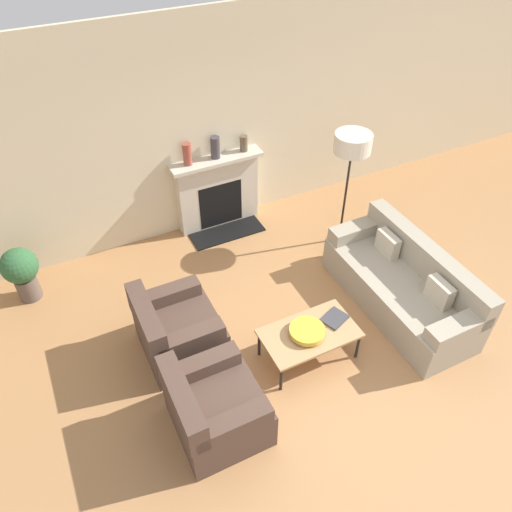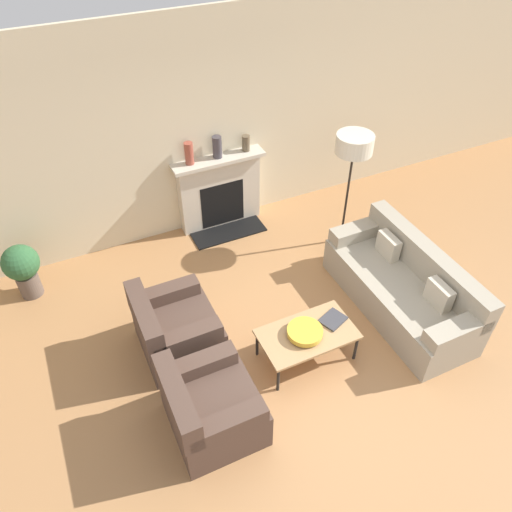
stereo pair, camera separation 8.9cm
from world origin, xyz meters
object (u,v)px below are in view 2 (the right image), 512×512
(bowl, at_px, (305,332))
(mantel_vase_center_right, at_px, (246,143))
(armchair_near, at_px, (210,408))
(couch, at_px, (403,287))
(coffee_table, at_px, (307,335))
(fireplace, at_px, (220,192))
(floor_lamp, at_px, (354,150))
(mantel_vase_center_left, at_px, (217,147))
(book, at_px, (333,320))
(potted_plant, at_px, (22,267))
(mantel_vase_left, at_px, (189,153))
(armchair_far, at_px, (175,330))

(bowl, bearing_deg, mantel_vase_center_right, 78.58)
(armchair_near, height_order, mantel_vase_center_right, mantel_vase_center_right)
(couch, height_order, coffee_table, couch)
(couch, relative_size, coffee_table, 1.98)
(fireplace, height_order, armchair_near, fireplace)
(armchair_near, xyz_separation_m, bowl, (1.19, 0.33, 0.13))
(floor_lamp, xyz_separation_m, mantel_vase_center_left, (-1.35, 1.10, -0.19))
(couch, bearing_deg, book, -82.35)
(mantel_vase_center_left, xyz_separation_m, potted_plant, (-2.67, -0.36, -0.78))
(mantel_vase_center_left, bearing_deg, bowl, -92.72)
(couch, relative_size, mantel_vase_left, 6.76)
(coffee_table, xyz_separation_m, mantel_vase_center_left, (0.08, 2.64, 0.85))
(coffee_table, xyz_separation_m, bowl, (-0.04, -0.01, 0.08))
(book, relative_size, mantel_vase_center_right, 1.50)
(floor_lamp, relative_size, potted_plant, 2.22)
(potted_plant, bearing_deg, armchair_far, -49.44)
(mantel_vase_left, bearing_deg, mantel_vase_center_right, 0.00)
(floor_lamp, bearing_deg, armchair_far, -162.53)
(mantel_vase_left, relative_size, mantel_vase_center_left, 1.01)
(fireplace, xyz_separation_m, mantel_vase_center_right, (0.41, 0.02, 0.65))
(potted_plant, bearing_deg, book, -37.52)
(mantel_vase_center_left, bearing_deg, armchair_far, -124.11)
(book, relative_size, mantel_vase_left, 1.09)
(coffee_table, xyz_separation_m, mantel_vase_center_right, (0.49, 2.64, 0.82))
(couch, distance_m, mantel_vase_center_left, 2.92)
(bowl, xyz_separation_m, potted_plant, (-2.54, 2.28, -0.00))
(fireplace, distance_m, mantel_vase_left, 0.79)
(couch, xyz_separation_m, bowl, (-1.43, -0.19, 0.13))
(floor_lamp, bearing_deg, couch, -91.88)
(mantel_vase_left, height_order, mantel_vase_center_right, mantel_vase_left)
(bowl, distance_m, mantel_vase_center_right, 2.80)
(coffee_table, distance_m, floor_lamp, 2.34)
(fireplace, bearing_deg, book, -84.39)
(fireplace, bearing_deg, potted_plant, -172.64)
(coffee_table, relative_size, floor_lamp, 0.63)
(floor_lamp, bearing_deg, book, -126.27)
(mantel_vase_center_right, bearing_deg, fireplace, -177.92)
(armchair_near, xyz_separation_m, mantel_vase_center_right, (1.72, 2.98, 0.86))
(armchair_near, distance_m, mantel_vase_center_right, 3.55)
(fireplace, relative_size, armchair_far, 1.48)
(armchair_far, xyz_separation_m, book, (1.56, -0.66, 0.09))
(armchair_far, bearing_deg, mantel_vase_center_right, -41.61)
(armchair_near, distance_m, armchair_far, 1.04)
(couch, bearing_deg, armchair_near, -78.76)
(book, relative_size, potted_plant, 0.45)
(armchair_far, distance_m, bowl, 1.39)
(armchair_far, distance_m, mantel_vase_left, 2.33)
(couch, distance_m, armchair_far, 2.67)
(coffee_table, height_order, mantel_vase_left, mantel_vase_left)
(book, bearing_deg, armchair_near, 172.30)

